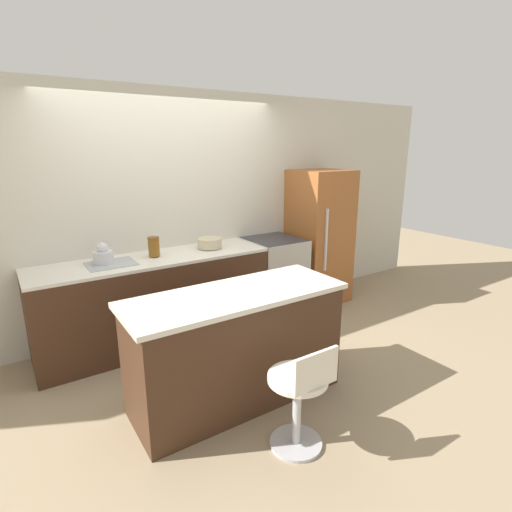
{
  "coord_description": "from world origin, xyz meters",
  "views": [
    {
      "loc": [
        -1.62,
        -3.46,
        2.0
      ],
      "look_at": [
        0.46,
        -0.31,
        0.97
      ],
      "focal_mm": 28.0,
      "sensor_mm": 36.0,
      "label": 1
    }
  ],
  "objects_px": {
    "refrigerator": "(319,237)",
    "kettle": "(103,255)",
    "mixing_bowl": "(210,243)",
    "oven_range": "(274,275)",
    "stool_chair": "(300,398)"
  },
  "relations": [
    {
      "from": "oven_range",
      "to": "mixing_bowl",
      "type": "distance_m",
      "value": 1.0
    },
    {
      "from": "oven_range",
      "to": "stool_chair",
      "type": "relative_size",
      "value": 1.18
    },
    {
      "from": "oven_range",
      "to": "refrigerator",
      "type": "distance_m",
      "value": 0.83
    },
    {
      "from": "stool_chair",
      "to": "mixing_bowl",
      "type": "distance_m",
      "value": 2.19
    },
    {
      "from": "oven_range",
      "to": "mixing_bowl",
      "type": "bearing_deg",
      "value": 177.72
    },
    {
      "from": "kettle",
      "to": "mixing_bowl",
      "type": "bearing_deg",
      "value": 0.0
    },
    {
      "from": "refrigerator",
      "to": "stool_chair",
      "type": "distance_m",
      "value": 2.89
    },
    {
      "from": "stool_chair",
      "to": "refrigerator",
      "type": "bearing_deg",
      "value": 45.74
    },
    {
      "from": "refrigerator",
      "to": "kettle",
      "type": "xyz_separation_m",
      "value": [
        -2.71,
        0.03,
        0.15
      ]
    },
    {
      "from": "stool_chair",
      "to": "kettle",
      "type": "height_order",
      "value": "kettle"
    },
    {
      "from": "mixing_bowl",
      "to": "oven_range",
      "type": "bearing_deg",
      "value": -2.28
    },
    {
      "from": "stool_chair",
      "to": "kettle",
      "type": "bearing_deg",
      "value": 109.28
    },
    {
      "from": "kettle",
      "to": "mixing_bowl",
      "type": "relative_size",
      "value": 0.79
    },
    {
      "from": "stool_chair",
      "to": "mixing_bowl",
      "type": "bearing_deg",
      "value": 78.92
    },
    {
      "from": "refrigerator",
      "to": "kettle",
      "type": "distance_m",
      "value": 2.71
    }
  ]
}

